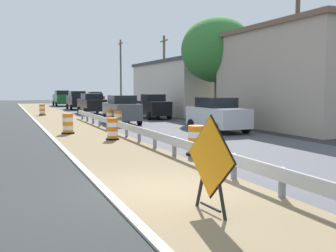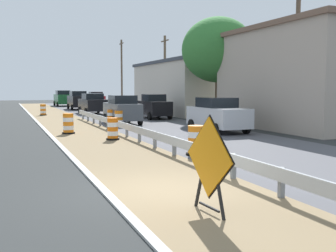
# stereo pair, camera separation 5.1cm
# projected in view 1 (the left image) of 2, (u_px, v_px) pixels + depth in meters

# --- Properties ---
(ground_plane) EXTENTS (160.00, 160.00, 0.00)m
(ground_plane) POSITION_uv_depth(u_px,v_px,m) (161.00, 190.00, 9.88)
(ground_plane) COLOR #2B2D2D
(median_dirt_strip) EXTENTS (3.70, 120.00, 0.01)m
(median_dirt_strip) POSITION_uv_depth(u_px,v_px,m) (185.00, 188.00, 10.12)
(median_dirt_strip) COLOR #7F6B4C
(median_dirt_strip) RESTS_ON ground
(curb_near_edge) EXTENTS (0.20, 120.00, 0.11)m
(curb_near_edge) POSITION_uv_depth(u_px,v_px,m) (109.00, 195.00, 9.39)
(curb_near_edge) COLOR #ADADA8
(curb_near_edge) RESTS_ON ground
(guardrail_median) EXTENTS (0.18, 43.91, 0.71)m
(guardrail_median) POSITION_uv_depth(u_px,v_px,m) (198.00, 150.00, 13.01)
(guardrail_median) COLOR #ADB2B7
(guardrail_median) RESTS_ON ground
(warning_sign_diamond) EXTENTS (0.17, 1.69, 1.99)m
(warning_sign_diamond) POSITION_uv_depth(u_px,v_px,m) (210.00, 161.00, 7.99)
(warning_sign_diamond) COLOR black
(warning_sign_diamond) RESTS_ON ground
(traffic_barrel_nearest) EXTENTS (0.75, 0.75, 1.10)m
(traffic_barrel_nearest) POSITION_uv_depth(u_px,v_px,m) (196.00, 142.00, 15.07)
(traffic_barrel_nearest) COLOR orange
(traffic_barrel_nearest) RESTS_ON ground
(traffic_barrel_close) EXTENTS (0.64, 0.64, 1.06)m
(traffic_barrel_close) POSITION_uv_depth(u_px,v_px,m) (112.00, 130.00, 19.49)
(traffic_barrel_close) COLOR orange
(traffic_barrel_close) RESTS_ON ground
(traffic_barrel_mid) EXTENTS (0.70, 0.70, 1.12)m
(traffic_barrel_mid) POSITION_uv_depth(u_px,v_px,m) (68.00, 125.00, 22.10)
(traffic_barrel_mid) COLOR orange
(traffic_barrel_mid) RESTS_ON ground
(traffic_barrel_far) EXTENTS (0.66, 0.66, 1.04)m
(traffic_barrel_far) POSITION_uv_depth(u_px,v_px,m) (118.00, 119.00, 26.27)
(traffic_barrel_far) COLOR orange
(traffic_barrel_far) RESTS_ON ground
(traffic_barrel_farther) EXTENTS (0.74, 0.74, 1.03)m
(traffic_barrel_farther) POSITION_uv_depth(u_px,v_px,m) (111.00, 118.00, 27.60)
(traffic_barrel_farther) COLOR orange
(traffic_barrel_farther) RESTS_ON ground
(traffic_barrel_farthest) EXTENTS (0.63, 0.63, 1.02)m
(traffic_barrel_farthest) POSITION_uv_depth(u_px,v_px,m) (42.00, 110.00, 37.10)
(traffic_barrel_farthest) COLOR orange
(traffic_barrel_farthest) RESTS_ON ground
(car_lead_near_lane) EXTENTS (2.21, 4.65, 1.98)m
(car_lead_near_lane) POSITION_uv_depth(u_px,v_px,m) (92.00, 104.00, 39.46)
(car_lead_near_lane) COLOR black
(car_lead_near_lane) RESTS_ON ground
(car_trailing_near_lane) EXTENTS (2.03, 4.08, 2.01)m
(car_trailing_near_lane) POSITION_uv_depth(u_px,v_px,m) (95.00, 99.00, 54.50)
(car_trailing_near_lane) COLOR maroon
(car_trailing_near_lane) RESTS_ON ground
(car_lead_far_lane) EXTENTS (2.06, 4.68, 2.16)m
(car_lead_far_lane) POSITION_uv_depth(u_px,v_px,m) (77.00, 100.00, 47.37)
(car_lead_far_lane) COLOR black
(car_lead_far_lane) RESTS_ON ground
(car_mid_far_lane) EXTENTS (2.13, 4.49, 1.95)m
(car_mid_far_lane) POSITION_uv_depth(u_px,v_px,m) (217.00, 115.00, 23.15)
(car_mid_far_lane) COLOR silver
(car_mid_far_lane) RESTS_ON ground
(car_trailing_far_lane) EXTENTS (2.00, 4.31, 2.00)m
(car_trailing_far_lane) POSITION_uv_depth(u_px,v_px,m) (122.00, 110.00, 28.34)
(car_trailing_far_lane) COLOR #4C5156
(car_trailing_far_lane) RESTS_ON ground
(car_distant_a) EXTENTS (2.00, 4.14, 1.99)m
(car_distant_a) POSITION_uv_depth(u_px,v_px,m) (154.00, 106.00, 33.15)
(car_distant_a) COLOR black
(car_distant_a) RESTS_ON ground
(car_distant_b) EXTENTS (2.17, 4.75, 2.18)m
(car_distant_b) POSITION_uv_depth(u_px,v_px,m) (62.00, 98.00, 56.51)
(car_distant_b) COLOR #195128
(car_distant_b) RESTS_ON ground
(roadside_shop_near) EXTENTS (8.98, 11.03, 6.30)m
(roadside_shop_near) POSITION_uv_depth(u_px,v_px,m) (317.00, 78.00, 25.72)
(roadside_shop_near) COLOR #AD9E8E
(roadside_shop_near) RESTS_ON ground
(roadside_shop_far) EXTENTS (6.39, 14.36, 5.13)m
(roadside_shop_far) POSITION_uv_depth(u_px,v_px,m) (184.00, 87.00, 40.33)
(roadside_shop_far) COLOR beige
(roadside_shop_far) RESTS_ON ground
(utility_pole_near) EXTENTS (0.24, 1.80, 8.59)m
(utility_pole_near) POSITION_uv_depth(u_px,v_px,m) (297.00, 51.00, 21.31)
(utility_pole_near) COLOR brown
(utility_pole_near) RESTS_ON ground
(utility_pole_mid) EXTENTS (0.24, 1.80, 7.60)m
(utility_pole_mid) POSITION_uv_depth(u_px,v_px,m) (164.00, 73.00, 39.77)
(utility_pole_mid) COLOR brown
(utility_pole_mid) RESTS_ON ground
(utility_pole_far) EXTENTS (0.24, 1.80, 8.97)m
(utility_pole_far) POSITION_uv_depth(u_px,v_px,m) (121.00, 72.00, 54.60)
(utility_pole_far) COLOR brown
(utility_pole_far) RESTS_ON ground
(tree_roadside) EXTENTS (5.47, 5.47, 7.85)m
(tree_roadside) POSITION_uv_depth(u_px,v_px,m) (217.00, 50.00, 30.61)
(tree_roadside) COLOR brown
(tree_roadside) RESTS_ON ground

